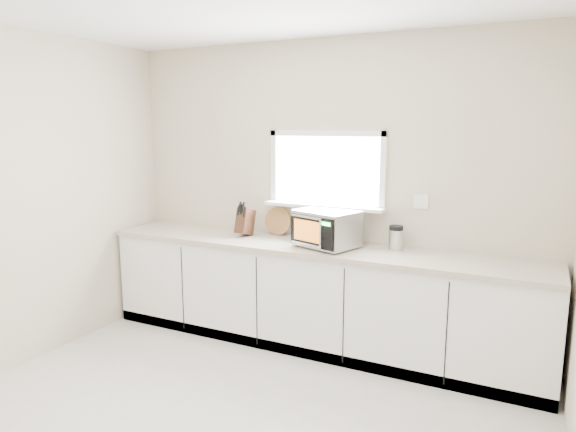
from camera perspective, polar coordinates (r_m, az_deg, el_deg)
The scene contains 7 objects.
back_wall at distance 4.66m, azimuth 4.33°, elevation 2.85°, with size 4.00×0.17×2.70m.
cabinets at distance 4.60m, azimuth 2.77°, elevation -9.04°, with size 3.92×0.60×0.88m, color white.
countertop at distance 4.47m, azimuth 2.77°, elevation -3.49°, with size 3.92×0.64×0.04m, color #B5AC95.
microwave at distance 4.36m, azimuth 4.28°, elevation -1.35°, with size 0.58×0.52×0.32m.
knife_block at distance 4.82m, azimuth -4.80°, elevation -0.55°, with size 0.12×0.23×0.33m.
cutting_board at distance 4.85m, azimuth -1.13°, elevation -0.55°, with size 0.27×0.27×0.02m, color #A1643E.
coffee_grinder at distance 4.37m, azimuth 11.90°, elevation -2.36°, with size 0.13×0.13×0.21m.
Camera 1 is at (1.73, -2.29, 1.94)m, focal length 32.00 mm.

